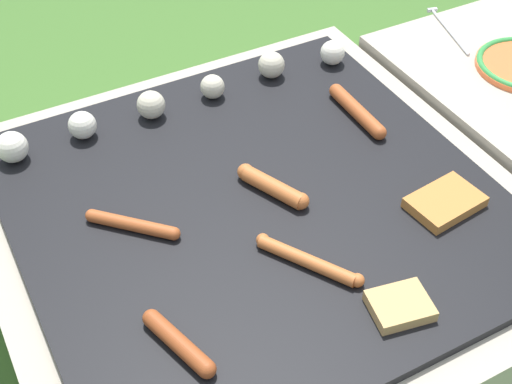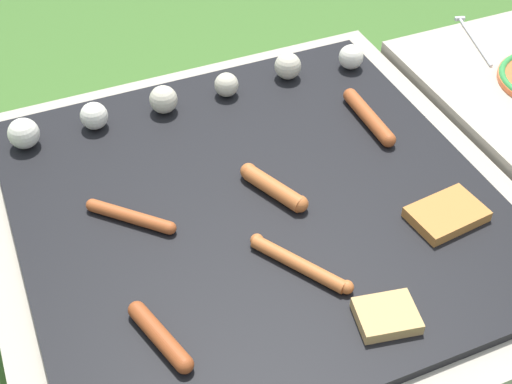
# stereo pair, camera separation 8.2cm
# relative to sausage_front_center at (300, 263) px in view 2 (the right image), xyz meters

# --- Properties ---
(ground_plane) EXTENTS (14.00, 14.00, 0.00)m
(ground_plane) POSITION_rel_sausage_front_center_xyz_m (-0.00, 0.17, -0.37)
(ground_plane) COLOR #3D6628
(grill) EXTENTS (0.93, 0.93, 0.36)m
(grill) POSITION_rel_sausage_front_center_xyz_m (-0.00, 0.17, -0.19)
(grill) COLOR #A89E8C
(grill) RESTS_ON ground_plane
(sausage_front_center) EXTENTS (0.11, 0.17, 0.02)m
(sausage_front_center) POSITION_rel_sausage_front_center_xyz_m (0.00, 0.00, 0.00)
(sausage_front_center) COLOR #B7602D
(sausage_front_center) RESTS_ON grill
(sausage_back_right) EXTENTS (0.08, 0.14, 0.03)m
(sausage_back_right) POSITION_rel_sausage_front_center_xyz_m (0.03, 0.18, 0.00)
(sausage_back_right) COLOR #B7602D
(sausage_back_right) RESTS_ON grill
(sausage_back_center) EXTENTS (0.06, 0.15, 0.03)m
(sausage_back_center) POSITION_rel_sausage_front_center_xyz_m (-0.25, -0.05, 0.00)
(sausage_back_center) COLOR #93421E
(sausage_back_center) RESTS_ON grill
(sausage_front_left) EXTENTS (0.03, 0.19, 0.03)m
(sausage_front_left) POSITION_rel_sausage_front_center_xyz_m (0.29, 0.29, 0.00)
(sausage_front_left) COLOR #A34C23
(sausage_front_left) RESTS_ON grill
(sausage_back_left) EXTENTS (0.13, 0.13, 0.02)m
(sausage_back_left) POSITION_rel_sausage_front_center_xyz_m (-0.22, 0.21, 0.00)
(sausage_back_left) COLOR #A34C23
(sausage_back_left) RESTS_ON grill
(bread_slice_right) EXTENTS (0.13, 0.10, 0.02)m
(bread_slice_right) POSITION_rel_sausage_front_center_xyz_m (0.28, 0.00, -0.00)
(bread_slice_right) COLOR #B27033
(bread_slice_right) RESTS_ON grill
(bread_slice_left) EXTENTS (0.10, 0.09, 0.02)m
(bread_slice_left) POSITION_rel_sausage_front_center_xyz_m (0.07, -0.14, -0.00)
(bread_slice_left) COLOR tan
(bread_slice_left) RESTS_ON grill
(mushroom_row) EXTENTS (0.76, 0.07, 0.06)m
(mushroom_row) POSITION_rel_sausage_front_center_xyz_m (-0.02, 0.49, 0.02)
(mushroom_row) COLOR silver
(mushroom_row) RESTS_ON grill
(fork_utensil) EXTENTS (0.07, 0.21, 0.01)m
(fork_utensil) POSITION_rel_sausage_front_center_xyz_m (0.67, 0.47, -0.01)
(fork_utensil) COLOR silver
(fork_utensil) RESTS_ON side_ledge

